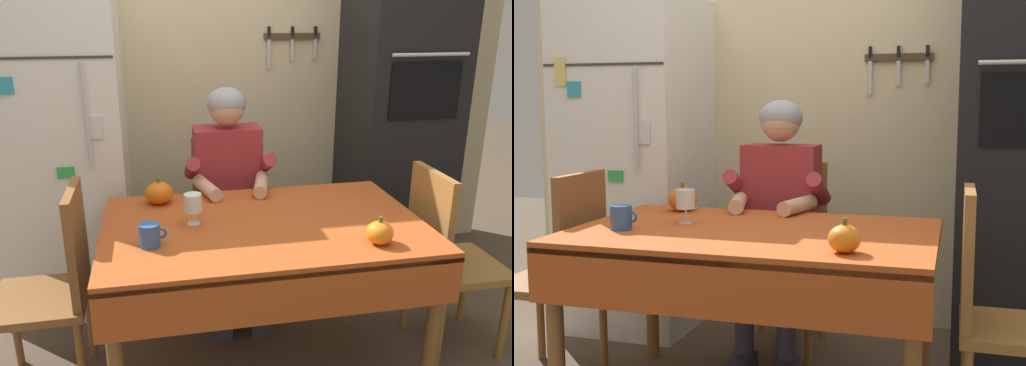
# 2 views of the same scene
# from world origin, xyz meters

# --- Properties ---
(back_wall_assembly) EXTENTS (3.70, 0.13, 2.60)m
(back_wall_assembly) POSITION_xyz_m (0.05, 1.35, 1.30)
(back_wall_assembly) COLOR beige
(back_wall_assembly) RESTS_ON ground
(refrigerator) EXTENTS (0.68, 0.71, 1.80)m
(refrigerator) POSITION_xyz_m (-0.95, 0.96, 0.90)
(refrigerator) COLOR white
(refrigerator) RESTS_ON ground
(wall_oven) EXTENTS (0.60, 0.64, 2.10)m
(wall_oven) POSITION_xyz_m (1.05, 1.00, 1.05)
(wall_oven) COLOR black
(wall_oven) RESTS_ON ground
(dining_table) EXTENTS (1.40, 0.90, 0.74)m
(dining_table) POSITION_xyz_m (0.00, 0.08, 0.66)
(dining_table) COLOR brown
(dining_table) RESTS_ON ground
(chair_behind_person) EXTENTS (0.40, 0.40, 0.93)m
(chair_behind_person) POSITION_xyz_m (-0.06, 0.87, 0.51)
(chair_behind_person) COLOR #9E6B33
(chair_behind_person) RESTS_ON ground
(seated_person) EXTENTS (0.47, 0.55, 1.25)m
(seated_person) POSITION_xyz_m (-0.06, 0.68, 0.74)
(seated_person) COLOR #38384C
(seated_person) RESTS_ON ground
(chair_right_side) EXTENTS (0.40, 0.40, 0.93)m
(chair_right_side) POSITION_xyz_m (0.90, 0.08, 0.51)
(chair_right_side) COLOR #9E6B33
(chair_right_side) RESTS_ON ground
(chair_left_side) EXTENTS (0.40, 0.40, 0.93)m
(chair_left_side) POSITION_xyz_m (-0.90, 0.15, 0.51)
(chair_left_side) COLOR brown
(chair_left_side) RESTS_ON ground
(coffee_mug) EXTENTS (0.11, 0.08, 0.09)m
(coffee_mug) POSITION_xyz_m (-0.49, -0.05, 0.79)
(coffee_mug) COLOR #2D569E
(coffee_mug) RESTS_ON dining_table
(wine_glass) EXTENTS (0.08, 0.08, 0.14)m
(wine_glass) POSITION_xyz_m (-0.30, 0.14, 0.84)
(wine_glass) COLOR white
(wine_glass) RESTS_ON dining_table
(pumpkin_large) EXTENTS (0.11, 0.11, 0.12)m
(pumpkin_large) POSITION_xyz_m (0.41, -0.20, 0.79)
(pumpkin_large) COLOR orange
(pumpkin_large) RESTS_ON dining_table
(pumpkin_medium) EXTENTS (0.13, 0.13, 0.13)m
(pumpkin_medium) POSITION_xyz_m (-0.44, 0.43, 0.79)
(pumpkin_medium) COLOR orange
(pumpkin_medium) RESTS_ON dining_table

